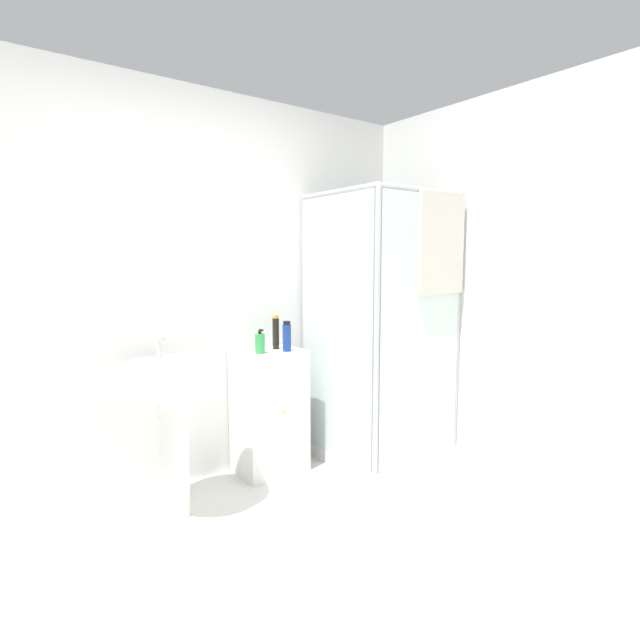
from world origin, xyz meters
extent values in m
plane|color=silver|center=(0.00, 0.00, 0.00)|extent=(12.00, 12.00, 0.00)
cube|color=white|center=(0.00, 1.70, 1.25)|extent=(6.40, 0.06, 2.50)
cube|color=white|center=(1.70, 0.00, 1.25)|extent=(0.06, 6.40, 2.50)
cube|color=white|center=(1.26, 1.26, 0.04)|extent=(0.81, 0.81, 0.09)
cylinder|color=#B2B2B7|center=(1.65, 1.65, 0.95)|extent=(0.04, 0.04, 1.89)
cylinder|color=#B2B2B7|center=(0.88, 1.65, 0.95)|extent=(0.04, 0.04, 1.89)
cylinder|color=#B2B2B7|center=(1.65, 0.88, 0.95)|extent=(0.04, 0.04, 1.89)
cylinder|color=#B2B2B7|center=(0.88, 0.88, 0.95)|extent=(0.04, 0.04, 1.89)
cylinder|color=#B2B2B7|center=(1.26, 0.88, 1.88)|extent=(0.78, 0.04, 0.04)
cylinder|color=#B2B2B7|center=(1.26, 1.65, 1.88)|extent=(0.78, 0.04, 0.04)
cylinder|color=#B2B2B7|center=(0.88, 1.26, 1.88)|extent=(0.04, 0.78, 0.04)
cylinder|color=#B2B2B7|center=(1.65, 1.26, 1.88)|extent=(0.04, 0.78, 0.04)
cube|color=silver|center=(1.26, 0.86, 0.97)|extent=(0.74, 0.01, 1.77)
cube|color=silver|center=(0.86, 1.26, 0.97)|extent=(0.01, 0.74, 1.77)
cylinder|color=#B7BABF|center=(1.47, 1.59, 0.80)|extent=(0.02, 0.02, 1.42)
cylinder|color=#B7BABF|center=(1.47, 1.54, 1.53)|extent=(0.07, 0.07, 0.04)
cube|color=beige|center=(1.42, 0.84, 1.54)|extent=(0.42, 0.03, 0.66)
cube|color=silver|center=(0.48, 1.50, 0.42)|extent=(0.44, 0.33, 0.83)
sphere|color=gold|center=(0.48, 1.32, 0.46)|extent=(0.02, 0.02, 0.02)
cylinder|color=white|center=(-0.26, 1.29, 0.36)|extent=(0.16, 0.16, 0.72)
cylinder|color=white|center=(-0.26, 1.29, 0.80)|extent=(0.54, 0.54, 0.15)
cylinder|color=#B7BABF|center=(-0.26, 1.48, 0.94)|extent=(0.02, 0.02, 0.13)
cube|color=#B7BABF|center=(-0.26, 1.44, 0.99)|extent=(0.02, 0.07, 0.02)
cylinder|color=green|center=(0.39, 1.45, 0.90)|extent=(0.06, 0.06, 0.13)
cylinder|color=black|center=(0.39, 1.45, 0.97)|extent=(0.02, 0.02, 0.02)
cube|color=black|center=(0.39, 1.43, 0.99)|extent=(0.02, 0.03, 0.01)
cylinder|color=black|center=(0.56, 1.53, 0.94)|extent=(0.05, 0.05, 0.21)
cylinder|color=gold|center=(0.56, 1.53, 1.05)|extent=(0.04, 0.04, 0.02)
cylinder|color=navy|center=(0.57, 1.41, 0.92)|extent=(0.06, 0.06, 0.18)
cylinder|color=black|center=(0.57, 1.41, 1.02)|extent=(0.05, 0.05, 0.02)
camera|label=1|loc=(-1.20, -1.33, 1.43)|focal=28.00mm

